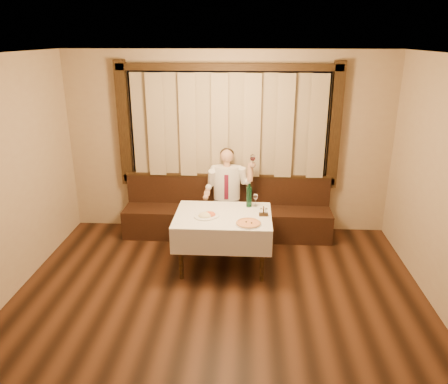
# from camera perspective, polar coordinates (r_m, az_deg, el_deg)

# --- Properties ---
(room) EXTENTS (5.01, 6.01, 2.81)m
(room) POSITION_cam_1_polar(r_m,az_deg,el_deg) (4.81, -0.67, 1.86)
(room) COLOR black
(room) RESTS_ON ground
(banquette) EXTENTS (3.20, 0.61, 0.94)m
(banquette) POSITION_cam_1_polar(r_m,az_deg,el_deg) (6.87, 0.41, -3.09)
(banquette) COLOR black
(banquette) RESTS_ON ground
(dining_table) EXTENTS (1.27, 0.97, 0.76)m
(dining_table) POSITION_cam_1_polar(r_m,az_deg,el_deg) (5.80, -0.12, -3.92)
(dining_table) COLOR black
(dining_table) RESTS_ON ground
(pizza) EXTENTS (0.33, 0.33, 0.03)m
(pizza) POSITION_cam_1_polar(r_m,az_deg,el_deg) (5.47, 3.21, -4.10)
(pizza) COLOR white
(pizza) RESTS_ON dining_table
(pasta_red) EXTENTS (0.27, 0.27, 0.09)m
(pasta_red) POSITION_cam_1_polar(r_m,az_deg,el_deg) (5.70, -1.93, -2.79)
(pasta_red) COLOR white
(pasta_red) RESTS_ON dining_table
(pasta_cream) EXTENTS (0.29, 0.29, 0.10)m
(pasta_cream) POSITION_cam_1_polar(r_m,az_deg,el_deg) (5.67, -2.50, -2.90)
(pasta_cream) COLOR white
(pasta_cream) RESTS_ON dining_table
(green_bottle) EXTENTS (0.08, 0.08, 0.35)m
(green_bottle) POSITION_cam_1_polar(r_m,az_deg,el_deg) (5.98, 3.30, -0.57)
(green_bottle) COLOR #0E4327
(green_bottle) RESTS_ON dining_table
(table_wine_glass) EXTENTS (0.07, 0.07, 0.19)m
(table_wine_glass) POSITION_cam_1_polar(r_m,az_deg,el_deg) (5.99, 4.13, -0.68)
(table_wine_glass) COLOR white
(table_wine_glass) RESTS_ON dining_table
(cruet_caddy) EXTENTS (0.12, 0.06, 0.13)m
(cruet_caddy) POSITION_cam_1_polar(r_m,az_deg,el_deg) (5.72, 5.18, -2.70)
(cruet_caddy) COLOR black
(cruet_caddy) RESTS_ON dining_table
(seated_man) EXTENTS (0.76, 0.57, 1.39)m
(seated_man) POSITION_cam_1_polar(r_m,az_deg,el_deg) (6.61, 0.39, 0.62)
(seated_man) COLOR black
(seated_man) RESTS_ON ground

